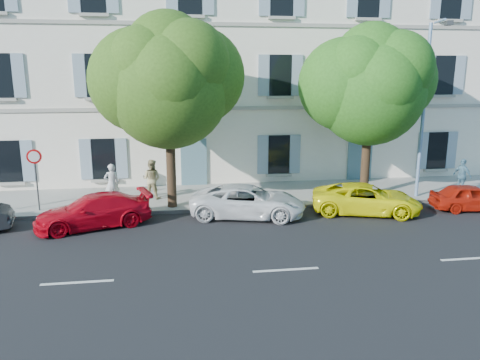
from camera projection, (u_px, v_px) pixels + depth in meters
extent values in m
plane|color=black|center=(261.00, 227.00, 17.81)|extent=(90.00, 90.00, 0.00)
cube|color=#A09E96|center=(243.00, 195.00, 22.08)|extent=(36.00, 4.50, 0.15)
cube|color=#9E998E|center=(251.00, 208.00, 19.99)|extent=(36.00, 0.16, 0.16)
cube|color=white|center=(228.00, 68.00, 26.29)|extent=(28.00, 7.00, 12.00)
imported|color=red|center=(93.00, 211.00, 17.71)|extent=(4.63, 3.00, 1.25)
imported|color=white|center=(248.00, 201.00, 18.96)|extent=(5.01, 3.15, 1.29)
imported|color=#FFF60A|center=(366.00, 199.00, 19.43)|extent=(4.84, 3.23, 1.24)
imported|color=#B81B0B|center=(471.00, 197.00, 19.87)|extent=(3.45, 1.72, 1.13)
cylinder|color=#3A2819|center=(171.00, 171.00, 19.65)|extent=(0.39, 0.39, 3.13)
ellipsoid|color=#406F1C|center=(168.00, 87.00, 18.88)|extent=(5.01, 5.01, 5.51)
cylinder|color=#3A2819|center=(365.00, 164.00, 21.41)|extent=(0.39, 0.39, 2.98)
ellipsoid|color=#337C1F|center=(370.00, 91.00, 20.66)|extent=(4.85, 4.85, 5.33)
cylinder|color=#383A3D|center=(37.00, 185.00, 19.23)|extent=(0.06, 0.06, 2.17)
cylinder|color=red|center=(34.00, 157.00, 18.94)|extent=(0.59, 0.12, 0.59)
cylinder|color=#7293BF|center=(423.00, 113.00, 20.84)|extent=(0.15, 0.15, 7.67)
cylinder|color=#7293BF|center=(440.00, 21.00, 19.33)|extent=(0.42, 1.33, 0.10)
cube|color=#383A3D|center=(449.00, 23.00, 18.72)|extent=(0.34, 0.48, 0.17)
imported|color=silver|center=(112.00, 184.00, 20.31)|extent=(0.72, 0.57, 1.76)
imported|color=tan|center=(152.00, 179.00, 21.11)|extent=(1.06, 0.96, 1.79)
imported|color=teal|center=(462.00, 176.00, 22.17)|extent=(0.68, 1.02, 1.62)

